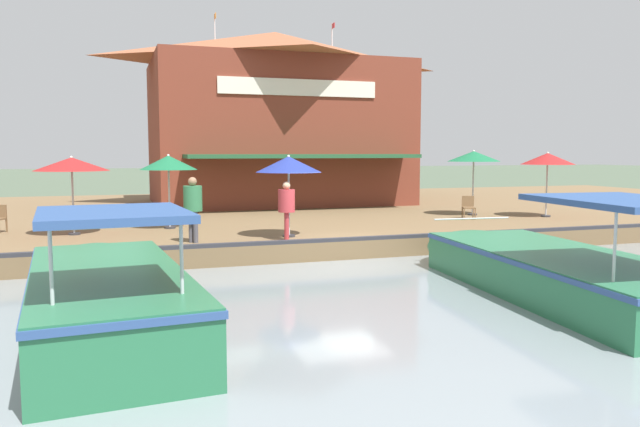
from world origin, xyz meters
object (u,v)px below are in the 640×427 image
(patio_umbrella_back_row, at_px, (72,164))
(person_at_quay_edge, at_px, (193,201))
(patio_umbrella_near_quay_edge, at_px, (289,165))
(patio_umbrella_by_entrance, at_px, (474,156))
(patio_umbrella_far_corner, at_px, (168,163))
(person_near_entrance, at_px, (287,204))
(waterfront_restaurant, at_px, (276,117))
(patio_umbrella_mid_patio_right, at_px, (548,159))
(tree_downstream_bank, at_px, (383,118))
(motorboat_far_downstream, at_px, (105,290))
(cafe_chair_under_first_umbrella, at_px, (468,206))
(motorboat_outer_channel, at_px, (540,264))

(patio_umbrella_back_row, xyz_separation_m, person_at_quay_edge, (2.81, 3.19, -0.97))
(patio_umbrella_back_row, relative_size, patio_umbrella_near_quay_edge, 0.99)
(patio_umbrella_back_row, distance_m, patio_umbrella_by_entrance, 14.60)
(patio_umbrella_far_corner, xyz_separation_m, patio_umbrella_by_entrance, (-0.62, 11.68, 0.17))
(person_near_entrance, bearing_deg, waterfront_restaurant, 166.64)
(patio_umbrella_mid_patio_right, distance_m, tree_downstream_bank, 15.22)
(motorboat_far_downstream, xyz_separation_m, tree_downstream_bank, (-23.57, 15.86, 4.41))
(patio_umbrella_near_quay_edge, height_order, cafe_chair_under_first_umbrella, patio_umbrella_near_quay_edge)
(patio_umbrella_far_corner, height_order, patio_umbrella_by_entrance, patio_umbrella_by_entrance)
(patio_umbrella_far_corner, bearing_deg, patio_umbrella_mid_patio_right, 86.56)
(patio_umbrella_by_entrance, bearing_deg, tree_downstream_bank, 170.56)
(waterfront_restaurant, height_order, motorboat_outer_channel, waterfront_restaurant)
(patio_umbrella_mid_patio_right, distance_m, cafe_chair_under_first_umbrella, 3.69)
(motorboat_far_downstream, bearing_deg, waterfront_restaurant, 157.01)
(motorboat_far_downstream, bearing_deg, tree_downstream_bank, 146.06)
(patio_umbrella_mid_patio_right, relative_size, tree_downstream_bank, 0.39)
(motorboat_outer_channel, bearing_deg, patio_umbrella_by_entrance, 155.41)
(person_at_quay_edge, relative_size, motorboat_outer_channel, 0.20)
(person_near_entrance, bearing_deg, motorboat_outer_channel, 38.32)
(patio_umbrella_mid_patio_right, distance_m, patio_umbrella_back_row, 16.85)
(waterfront_restaurant, bearing_deg, cafe_chair_under_first_umbrella, 25.85)
(motorboat_far_downstream, bearing_deg, person_at_quay_edge, 159.04)
(cafe_chair_under_first_umbrella, distance_m, tree_downstream_bank, 15.66)
(patio_umbrella_back_row, relative_size, patio_umbrella_by_entrance, 0.92)
(person_near_entrance, xyz_separation_m, motorboat_outer_channel, (5.42, 4.28, -1.02))
(patio_umbrella_back_row, xyz_separation_m, patio_umbrella_near_quay_edge, (2.49, 5.98, -0.00))
(motorboat_outer_channel, distance_m, motorboat_far_downstream, 9.06)
(patio_umbrella_back_row, relative_size, tree_downstream_bank, 0.37)
(patio_umbrella_back_row, xyz_separation_m, patio_umbrella_far_corner, (-0.68, 2.86, 0.02))
(tree_downstream_bank, bearing_deg, patio_umbrella_by_entrance, -9.44)
(waterfront_restaurant, distance_m, patio_umbrella_by_entrance, 10.52)
(patio_umbrella_by_entrance, xyz_separation_m, cafe_chair_under_first_umbrella, (1.20, -0.94, -1.82))
(patio_umbrella_mid_patio_right, bearing_deg, person_at_quay_edge, -79.03)
(patio_umbrella_far_corner, xyz_separation_m, person_near_entrance, (3.89, 2.85, -1.09))
(person_near_entrance, distance_m, motorboat_outer_channel, 6.98)
(patio_umbrella_by_entrance, relative_size, person_near_entrance, 1.54)
(patio_umbrella_mid_patio_right, relative_size, patio_umbrella_back_row, 1.05)
(waterfront_restaurant, bearing_deg, patio_umbrella_mid_patio_right, 38.42)
(waterfront_restaurant, height_order, motorboat_far_downstream, waterfront_restaurant)
(patio_umbrella_mid_patio_right, distance_m, patio_umbrella_near_quay_edge, 11.11)
(patio_umbrella_mid_patio_right, height_order, tree_downstream_bank, tree_downstream_bank)
(patio_umbrella_back_row, bearing_deg, patio_umbrella_by_entrance, 95.11)
(person_at_quay_edge, xyz_separation_m, motorboat_outer_channel, (5.82, 6.81, -1.13))
(patio_umbrella_mid_patio_right, height_order, patio_umbrella_far_corner, patio_umbrella_mid_patio_right)
(person_at_quay_edge, bearing_deg, patio_umbrella_far_corner, -174.70)
(person_at_quay_edge, distance_m, tree_downstream_bank, 22.58)
(patio_umbrella_near_quay_edge, bearing_deg, tree_downstream_bank, 148.10)
(patio_umbrella_mid_patio_right, relative_size, motorboat_far_downstream, 0.32)
(tree_downstream_bank, bearing_deg, person_near_entrance, -31.49)
(motorboat_far_downstream, bearing_deg, person_near_entrance, 138.88)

